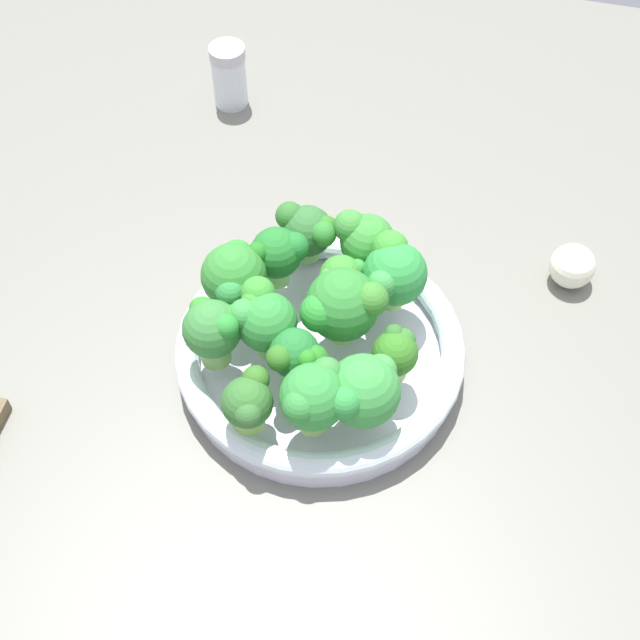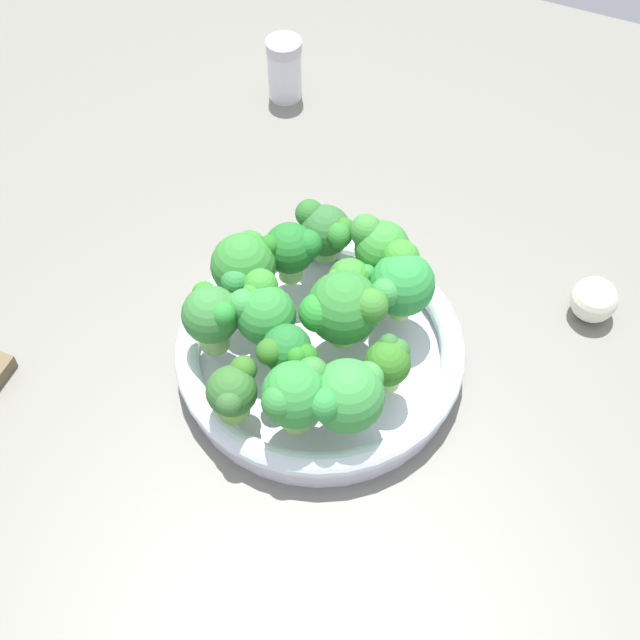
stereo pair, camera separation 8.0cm
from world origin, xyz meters
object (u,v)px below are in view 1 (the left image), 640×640
Objects in this scene: broccoli_floret_0 at (341,309)px; broccoli_floret_5 at (249,402)px; broccoli_floret_7 at (308,230)px; broccoli_floret_8 at (393,272)px; bowl at (320,352)px; broccoli_floret_2 at (263,318)px; broccoli_floret_1 at (279,253)px; broccoli_floret_11 at (214,329)px; broccoli_floret_3 at (395,351)px; broccoli_floret_6 at (340,278)px; broccoli_floret_4 at (362,391)px; pepper_shaker at (229,75)px; broccoli_floret_10 at (298,357)px; broccoli_floret_13 at (234,277)px; broccoli_floret_12 at (366,242)px; broccoli_floret_9 at (313,397)px; garlic_bulb at (572,266)px.

broccoli_floret_5 is (-10.44, 5.31, -1.23)cm from broccoli_floret_0.
broccoli_floret_8 reaches higher than broccoli_floret_7.
bowl is 8.25cm from broccoli_floret_2.
broccoli_floret_11 is at bearing 163.87° from broccoli_floret_1.
broccoli_floret_3 is 9.29cm from broccoli_floret_6.
bowl is 10.39cm from broccoli_floret_4.
pepper_shaker is at bearing 31.32° from broccoli_floret_4.
broccoli_floret_4 is at bearing -158.55° from broccoli_floret_6.
broccoli_floret_10 is at bearing 150.95° from broccoli_floret_8.
broccoli_floret_13 is (-3.80, 13.87, -0.42)cm from broccoli_floret_8.
broccoli_floret_10 is at bearing 169.09° from broccoli_floret_12.
broccoli_floret_10 is at bearing -95.42° from broccoli_floret_11.
broccoli_floret_7 is 9.74cm from broccoli_floret_8.
broccoli_floret_5 is 7.46cm from broccoli_floret_11.
bowl is at bearing -63.62° from broccoli_floret_11.
broccoli_floret_3 is 0.83× the size of broccoli_floret_10.
broccoli_floret_7 reaches higher than bowl.
broccoli_floret_8 reaches higher than broccoli_floret_10.
broccoli_floret_13 is (1.37, 10.28, -0.31)cm from broccoli_floret_0.
broccoli_floret_0 is at bearing -64.45° from broccoli_floret_11.
broccoli_floret_1 is at bearing 58.85° from broccoli_floret_3.
broccoli_floret_0 is at bearing -0.45° from broccoli_floret_9.
broccoli_floret_7 is at bearing 31.13° from broccoli_floret_0.
garlic_bulb is (17.95, -14.61, -4.80)cm from broccoli_floret_3.
broccoli_floret_1 is 0.91× the size of broccoli_floret_11.
garlic_bulb is 45.30cm from pepper_shaker.
broccoli_floret_6 is 0.87× the size of broccoli_floret_10.
broccoli_floret_4 is 1.30× the size of broccoli_floret_6.
broccoli_floret_10 is at bearing 172.56° from bowl.
broccoli_floret_3 is 0.95× the size of broccoli_floret_6.
broccoli_floret_12 reaches higher than broccoli_floret_7.
pepper_shaker is (36.48, 15.23, -4.68)cm from broccoli_floret_2.
broccoli_floret_1 reaches higher than broccoli_floret_7.
broccoli_floret_2 and broccoli_floret_9 have the same top height.
bowl is 7.60cm from broccoli_floret_10.
broccoli_floret_9 is (0.99, -5.24, 1.25)cm from broccoli_floret_5.
broccoli_floret_4 is 28.92cm from garlic_bulb.
garlic_bulb is at bearing -52.06° from broccoli_floret_0.
broccoli_floret_8 reaches higher than bowl.
broccoli_floret_5 is 5.75cm from broccoli_floret_10.
broccoli_floret_5 reaches higher than garlic_bulb.
broccoli_floret_1 is 10.78cm from broccoli_floret_8.
broccoli_floret_7 reaches higher than pepper_shaker.
broccoli_floret_9 is 4.56cm from broccoli_floret_10.
bowl is 3.76× the size of broccoli_floret_13.
broccoli_floret_12 reaches higher than broccoli_floret_5.
broccoli_floret_11 is at bearing 116.38° from bowl.
broccoli_floret_11 is (-13.72, 4.71, 0.64)cm from broccoli_floret_7.
broccoli_floret_4 is 0.94× the size of broccoli_floret_8.
broccoli_floret_1 is at bearing 53.77° from broccoli_floret_0.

